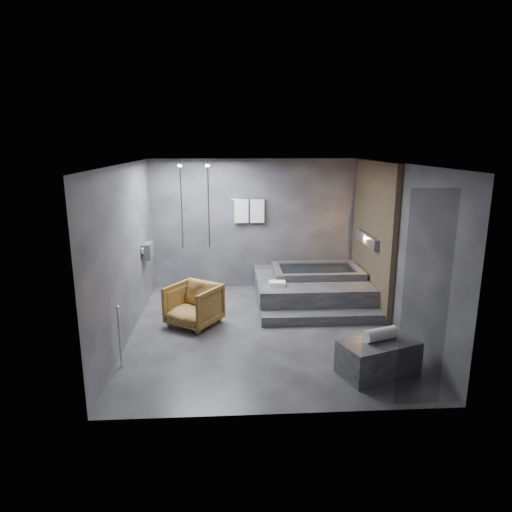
{
  "coord_description": "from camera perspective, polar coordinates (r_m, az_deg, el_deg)",
  "views": [
    {
      "loc": [
        -0.59,
        -7.26,
        3.12
      ],
      "look_at": [
        -0.13,
        0.3,
        1.24
      ],
      "focal_mm": 32.0,
      "sensor_mm": 36.0,
      "label": 1
    }
  ],
  "objects": [
    {
      "name": "room",
      "position": [
        7.7,
        3.95,
        3.54
      ],
      "size": [
        5.0,
        5.04,
        2.82
      ],
      "color": "#28282A",
      "rests_on": "ground"
    },
    {
      "name": "tub_deck",
      "position": [
        9.32,
        6.86,
        -4.07
      ],
      "size": [
        2.2,
        2.0,
        0.5
      ],
      "primitive_type": "cube",
      "color": "#2D2D2F",
      "rests_on": "ground"
    },
    {
      "name": "rolled_towel",
      "position": [
        6.59,
        15.31,
        -9.41
      ],
      "size": [
        0.52,
        0.33,
        0.18
      ],
      "primitive_type": "cylinder",
      "rotation": [
        0.0,
        1.57,
        0.35
      ],
      "color": "white",
      "rests_on": "concrete_bench"
    },
    {
      "name": "driftwood_chair",
      "position": [
        8.07,
        -7.79,
        -6.1
      ],
      "size": [
        1.11,
        1.11,
        0.74
      ],
      "primitive_type": "imported",
      "rotation": [
        0.0,
        0.0,
        -0.59
      ],
      "color": "#4C3313",
      "rests_on": "ground"
    },
    {
      "name": "deck_towel",
      "position": [
        8.62,
        2.67,
        -3.46
      ],
      "size": [
        0.32,
        0.24,
        0.08
      ],
      "primitive_type": "cube",
      "rotation": [
        0.0,
        0.0,
        -0.07
      ],
      "color": "white",
      "rests_on": "tub_deck"
    },
    {
      "name": "concrete_bench",
      "position": [
        6.67,
        15.02,
        -12.15
      ],
      "size": [
        1.19,
        0.91,
        0.48
      ],
      "primitive_type": "cube",
      "rotation": [
        0.0,
        0.0,
        0.36
      ],
      "color": "#2D2D30",
      "rests_on": "ground"
    },
    {
      "name": "tub_step",
      "position": [
        8.28,
        8.27,
        -7.64
      ],
      "size": [
        2.2,
        0.36,
        0.18
      ],
      "primitive_type": "cube",
      "color": "#2D2D2F",
      "rests_on": "ground"
    }
  ]
}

